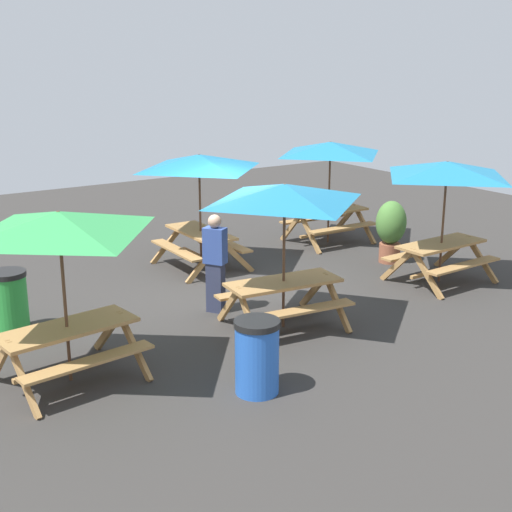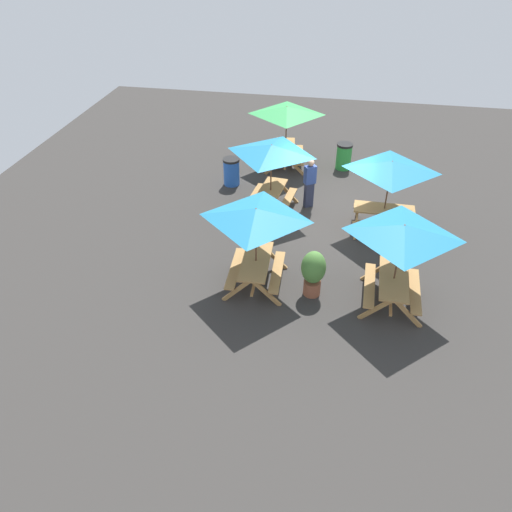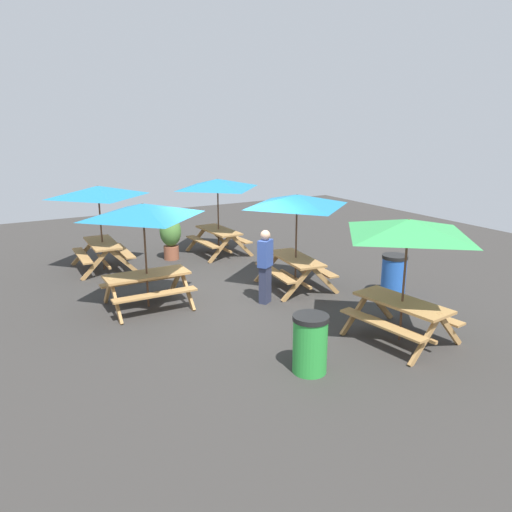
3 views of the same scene
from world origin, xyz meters
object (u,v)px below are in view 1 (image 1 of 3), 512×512
(picnic_table_2, at_px, (60,235))
(picnic_table_4, at_px, (330,156))
(picnic_table_0, at_px, (199,170))
(potted_plant_0, at_px, (391,228))
(picnic_table_3, at_px, (284,204))
(trash_bin_green, at_px, (9,301))
(trash_bin_blue, at_px, (257,356))
(person_standing, at_px, (215,261))
(picnic_table_1, at_px, (446,178))

(picnic_table_2, xyz_separation_m, picnic_table_4, (7.43, 3.69, 0.00))
(picnic_table_0, xyz_separation_m, potted_plant_0, (3.45, -1.83, -1.26))
(picnic_table_3, distance_m, trash_bin_green, 4.51)
(trash_bin_blue, distance_m, person_standing, 3.07)
(picnic_table_3, height_order, picnic_table_4, same)
(picnic_table_4, bearing_deg, picnic_table_3, -135.09)
(picnic_table_1, bearing_deg, trash_bin_blue, -162.95)
(picnic_table_0, distance_m, potted_plant_0, 4.11)
(picnic_table_3, xyz_separation_m, trash_bin_green, (-3.65, 2.20, -1.49))
(picnic_table_0, relative_size, person_standing, 1.40)
(picnic_table_2, xyz_separation_m, trash_bin_green, (-0.16, 2.19, -1.49))
(picnic_table_2, relative_size, person_standing, 1.40)
(person_standing, bearing_deg, picnic_table_3, 171.57)
(picnic_table_1, relative_size, potted_plant_0, 1.81)
(picnic_table_4, height_order, trash_bin_blue, picnic_table_4)
(potted_plant_0, bearing_deg, picnic_table_3, -156.58)
(picnic_table_3, xyz_separation_m, picnic_table_4, (3.94, 3.70, 0.00))
(picnic_table_4, height_order, trash_bin_green, picnic_table_4)
(picnic_table_1, xyz_separation_m, potted_plant_0, (0.14, 1.49, -1.26))
(picnic_table_0, height_order, picnic_table_3, same)
(picnic_table_1, height_order, trash_bin_blue, picnic_table_1)
(picnic_table_4, distance_m, person_standing, 5.25)
(picnic_table_2, xyz_separation_m, person_standing, (2.95, 1.18, -1.10))
(picnic_table_4, bearing_deg, potted_plant_0, -87.38)
(trash_bin_green, xyz_separation_m, potted_plant_0, (7.62, -0.48, 0.23))
(trash_bin_green, height_order, trash_bin_blue, same)
(picnic_table_2, distance_m, trash_bin_blue, 2.92)
(picnic_table_3, height_order, trash_bin_green, picnic_table_3)
(picnic_table_2, bearing_deg, potted_plant_0, 6.04)
(picnic_table_3, xyz_separation_m, potted_plant_0, (3.97, 1.72, -1.26))
(potted_plant_0, bearing_deg, picnic_table_2, -167.05)
(trash_bin_blue, xyz_separation_m, person_standing, (1.08, 2.84, 0.39))
(picnic_table_1, height_order, trash_bin_green, picnic_table_1)
(picnic_table_4, distance_m, potted_plant_0, 2.34)
(picnic_table_3, xyz_separation_m, person_standing, (-0.54, 1.19, -1.10))
(picnic_table_2, height_order, trash_bin_blue, picnic_table_2)
(picnic_table_2, bearing_deg, picnic_table_4, 19.52)
(picnic_table_0, xyz_separation_m, picnic_table_2, (-4.00, -3.54, 0.00))
(picnic_table_0, bearing_deg, potted_plant_0, -116.96)
(trash_bin_green, distance_m, person_standing, 3.29)
(potted_plant_0, bearing_deg, trash_bin_green, 176.43)
(picnic_table_3, height_order, trash_bin_blue, picnic_table_3)
(picnic_table_1, bearing_deg, person_standing, 165.61)
(picnic_table_0, height_order, potted_plant_0, picnic_table_0)
(picnic_table_3, relative_size, person_standing, 1.40)
(trash_bin_green, bearing_deg, picnic_table_4, 11.18)
(picnic_table_0, height_order, person_standing, picnic_table_0)
(trash_bin_green, bearing_deg, person_standing, -18.00)
(potted_plant_0, distance_m, person_standing, 4.55)
(person_standing, bearing_deg, picnic_table_2, 78.97)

